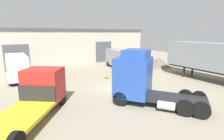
# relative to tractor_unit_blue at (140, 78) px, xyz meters

# --- Properties ---
(ground_plane) EXTENTS (60.00, 60.00, 0.00)m
(ground_plane) POSITION_rel_tractor_unit_blue_xyz_m (0.67, 3.67, -1.86)
(ground_plane) COLOR gray
(warehouse_building) EXTENTS (31.73, 7.21, 5.79)m
(warehouse_building) POSITION_rel_tractor_unit_blue_xyz_m (0.67, 21.02, 1.05)
(warehouse_building) COLOR #B7B2A3
(warehouse_building) RESTS_ON ground_plane
(tractor_unit_blue) EXTENTS (5.59, 6.62, 3.94)m
(tractor_unit_blue) POSITION_rel_tractor_unit_blue_xyz_m (0.00, 0.00, 0.00)
(tractor_unit_blue) COLOR #2347A3
(tractor_unit_blue) RESTS_ON ground_plane
(container_trailer_black) EXTENTS (3.11, 11.14, 4.09)m
(container_trailer_black) POSITION_rel_tractor_unit_blue_xyz_m (10.29, -0.50, 0.75)
(container_trailer_black) COLOR gray
(container_trailer_black) RESTS_ON ground_plane
(flatbed_truck_red) EXTENTS (6.56, 7.40, 2.73)m
(flatbed_truck_red) POSITION_rel_tractor_unit_blue_xyz_m (-6.72, 2.24, -0.54)
(flatbed_truck_red) COLOR red
(flatbed_truck_red) RESTS_ON ground_plane
(delivery_van_white) EXTENTS (2.23, 5.63, 2.74)m
(delivery_van_white) POSITION_rel_tractor_unit_blue_xyz_m (-6.78, 12.13, -0.37)
(delivery_van_white) COLOR silver
(delivery_van_white) RESTS_ON ground_plane
(delivery_van_grey) EXTENTS (2.79, 5.99, 2.69)m
(delivery_van_grey) POSITION_rel_tractor_unit_blue_xyz_m (6.52, 11.54, -0.40)
(delivery_van_grey) COLOR gray
(delivery_van_grey) RESTS_ON ground_plane
(gravel_pile) EXTENTS (3.94, 3.94, 1.42)m
(gravel_pile) POSITION_rel_tractor_unit_blue_xyz_m (12.11, 8.95, -1.15)
(gravel_pile) COLOR #665B4C
(gravel_pile) RESTS_ON ground_plane
(traffic_cone) EXTENTS (0.40, 0.40, 0.55)m
(traffic_cone) POSITION_rel_tractor_unit_blue_xyz_m (1.77, 7.43, -1.60)
(traffic_cone) COLOR black
(traffic_cone) RESTS_ON ground_plane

